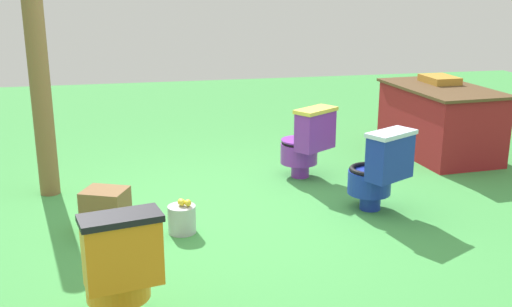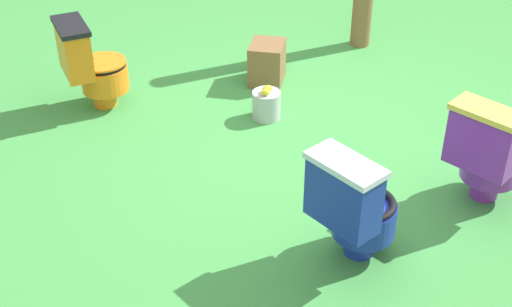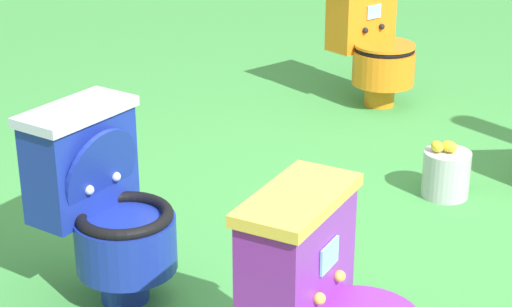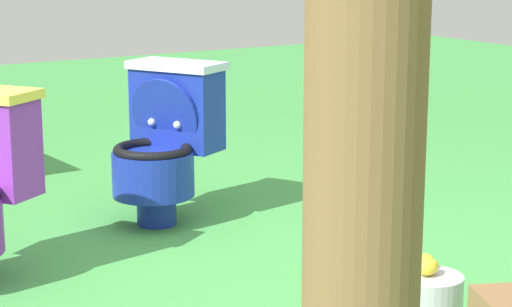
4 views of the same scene
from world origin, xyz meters
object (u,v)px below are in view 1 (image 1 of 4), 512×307
Objects in this scene: toilet_orange at (120,267)px; small_crate at (106,211)px; toilet_purple at (306,142)px; toilet_blue at (379,170)px; lemon_bucket at (182,218)px; wooden_post at (41,96)px; vendor_table at (440,120)px.

toilet_orange is 2.09× the size of small_crate.
toilet_orange is 1.00× the size of toilet_purple.
toilet_orange and toilet_blue have the same top height.
small_crate is (-1.42, -0.12, -0.20)m from toilet_orange.
small_crate is at bearing -103.73° from lemon_bucket.
toilet_purple is at bearing 80.51° from toilet_blue.
toilet_purple is at bearing 88.62° from wooden_post.
toilet_purple is 2.51m from wooden_post.
toilet_purple is 1.79m from vendor_table.
toilet_purple is at bearing 129.61° from lemon_bucket.
toilet_orange is at bearing -160.78° from toilet_purple.
wooden_post is at bearing 130.80° from toilet_blue.
wooden_post is (0.47, -4.15, 0.52)m from vendor_table.
vendor_table is (-1.52, 1.37, 0.02)m from toilet_blue.
toilet_blue reaches higher than lemon_bucket.
wooden_post is 1.37m from small_crate.
vendor_table reaches higher than toilet_orange.
vendor_table is at bearing 112.36° from small_crate.
wooden_post reaches higher than vendor_table.
toilet_blue is 3.03m from wooden_post.
toilet_blue is 2.04m from vendor_table.
toilet_blue is at bearing 69.32° from wooden_post.
toilet_purple is 2.63× the size of lemon_bucket.
toilet_orange is 4.55m from vendor_table.
wooden_post is (-2.44, -0.66, 0.54)m from toilet_orange.
lemon_bucket is (0.14, 0.58, -0.06)m from small_crate.
toilet_orange is at bearing -50.25° from vendor_table.
toilet_orange is 1.38m from lemon_bucket.
wooden_post reaches higher than toilet_purple.
toilet_orange is 2.58m from wooden_post.
toilet_blue reaches higher than small_crate.
vendor_table is at bearing 118.21° from lemon_bucket.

